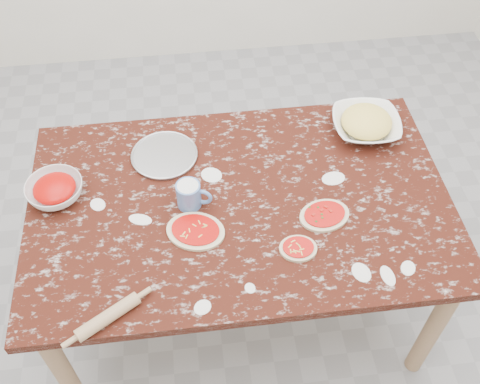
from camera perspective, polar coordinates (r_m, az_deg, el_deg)
name	(u,v)px	position (r m, az deg, el deg)	size (l,w,h in m)	color
ground	(240,299)	(2.72, 0.00, -10.93)	(4.00, 4.00, 0.00)	gray
worktable	(240,214)	(2.16, 0.00, -2.27)	(1.60, 1.00, 0.75)	black
pizza_tray	(164,156)	(2.27, -7.79, 3.73)	(0.26, 0.26, 0.01)	#B2B2B7
sauce_bowl	(55,191)	(2.20, -18.49, 0.14)	(0.21, 0.21, 0.07)	white
cheese_bowl	(366,125)	(2.39, 12.82, 6.73)	(0.28, 0.28, 0.07)	white
flour_mug	(190,195)	(2.05, -5.19, -0.29)	(0.13, 0.09, 0.11)	#5479B9
pizza_left	(196,231)	(2.01, -4.60, -4.02)	(0.26, 0.23, 0.02)	beige
pizza_mid	(298,248)	(1.97, 6.01, -5.78)	(0.14, 0.12, 0.02)	beige
pizza_right	(324,215)	(2.07, 8.68, -2.38)	(0.22, 0.18, 0.02)	beige
rolling_pin	(108,317)	(1.85, -13.44, -12.38)	(0.04, 0.04, 0.22)	tan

